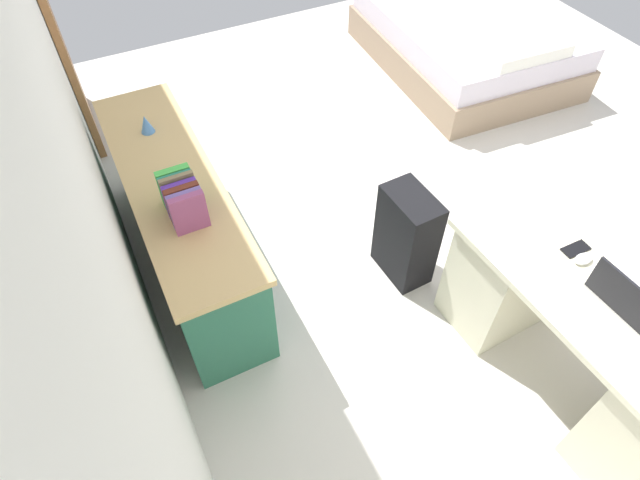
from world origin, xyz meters
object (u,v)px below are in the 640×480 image
Objects in this scene: cell_phone_by_mouse at (576,249)px; suitcase_black at (406,236)px; credenza at (183,222)px; laptop at (627,299)px; bed at (465,41)px; desk at (581,338)px; figurine_small at (146,124)px; computer_mouse at (584,259)px.

suitcase_black is at bearing 30.22° from cell_phone_by_mouse.
laptop reaches higher than credenza.
cell_phone_by_mouse reaches higher than credenza.
laptop reaches higher than bed.
desk is at bearing 152.78° from bed.
figurine_small reaches higher than credenza.
bed is at bearing -26.65° from laptop.
computer_mouse is 0.07m from cell_phone_by_mouse.
desk is at bearing -144.18° from figurine_small.
laptop is (-1.71, -1.52, 0.42)m from credenza.
laptop reaches higher than desk.
figurine_small is at bearing 44.08° from suitcase_black.
laptop reaches higher than cell_phone_by_mouse.
computer_mouse is (0.26, -0.03, -0.03)m from laptop.
computer_mouse is (-1.45, -1.55, 0.39)m from credenza.
bed is 19.87× the size of computer_mouse.
desk is 0.81× the size of credenza.
credenza is at bearing 41.60° from laptop.
credenza reaches higher than bed.
desk reaches higher than credenza.
laptop is 2.90× the size of figurine_small.
computer_mouse is (0.21, -0.04, 0.37)m from desk.
desk reaches higher than suitcase_black.
bed is at bearing -76.67° from figurine_small.
computer_mouse is (-0.79, -0.39, 0.44)m from suitcase_black.
laptop is 2.63m from figurine_small.
suitcase_black is 0.94m from cell_phone_by_mouse.
cell_phone_by_mouse is at bearing 151.33° from bed.
cell_phone_by_mouse is (0.27, -0.06, 0.36)m from desk.
suitcase_black is (1.00, 0.36, -0.07)m from desk.
desk is 2.61m from figurine_small.
bed is 2.98m from computer_mouse.
suitcase_black is at bearing 135.00° from bed.
cell_phone_by_mouse is (0.33, -0.05, -0.04)m from laptop.
cell_phone_by_mouse reaches higher than desk.
figurine_small is (2.09, 1.51, 0.39)m from desk.
bed is 2.92m from cell_phone_by_mouse.
credenza is 2.12m from cell_phone_by_mouse.
cell_phone_by_mouse reaches higher than suitcase_black.
bed is at bearing -30.69° from computer_mouse.
figurine_small is at bearing 41.27° from cell_phone_by_mouse.
laptop is (-1.05, -0.36, 0.47)m from suitcase_black.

